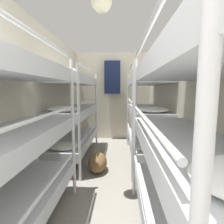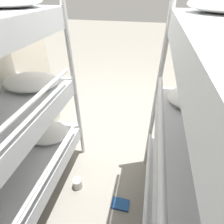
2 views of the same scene
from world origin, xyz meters
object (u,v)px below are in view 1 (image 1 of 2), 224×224
Objects in this scene: duffel_bag at (98,162)px; hanging_coat at (112,77)px; bunk_stack_right_near at (189,148)px; bunk_stack_right_far at (146,112)px; bunk_stack_left_far at (74,111)px.

duffel_bag is 0.55× the size of hanging_coat.
bunk_stack_right_far is at bearing 90.00° from bunk_stack_right_near.
bunk_stack_right_far is 1.35m from duffel_bag.
bunk_stack_left_far is 1.80m from hanging_coat.
bunk_stack_right_far is (0.00, 2.20, 0.00)m from bunk_stack_right_near.
duffel_bag is (-0.90, 1.65, -0.84)m from bunk_stack_right_near.
hanging_coat is at bearing 85.41° from duffel_bag.
hanging_coat is (-0.74, 1.47, 0.77)m from bunk_stack_right_far.
bunk_stack_right_far is 1.82m from hanging_coat.
bunk_stack_left_far is 2.13× the size of hanging_coat.
bunk_stack_right_near is 3.91× the size of duffel_bag.
bunk_stack_left_far is (-1.45, 2.20, 0.00)m from bunk_stack_right_near.
hanging_coat reaches higher than bunk_stack_right_far.
bunk_stack_right_near is 3.82m from hanging_coat.
bunk_stack_right_near reaches higher than duffel_bag.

